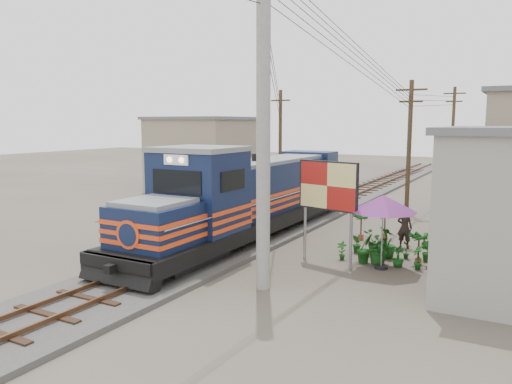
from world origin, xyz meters
The scene contains 14 objects.
ground centered at (0.00, 0.00, 0.00)m, with size 120.00×120.00×0.00m, color #473F35.
ballast centered at (0.00, 10.00, 0.08)m, with size 3.60×70.00×0.16m, color #595651.
track centered at (0.00, 10.00, 0.26)m, with size 1.15×70.00×0.12m.
locomotive centered at (0.00, 4.84, 1.69)m, with size 2.85×15.50×3.84m.
utility_pole_main centered at (3.50, -0.50, 5.00)m, with size 0.40×0.40×10.00m.
wooden_pole_mid centered at (4.50, 14.00, 3.68)m, with size 1.60×0.24×7.00m.
wooden_pole_far centered at (4.80, 28.00, 3.93)m, with size 1.60×0.24×7.50m.
wooden_pole_left centered at (-5.00, 18.00, 3.68)m, with size 1.60×0.24×7.00m.
power_lines centered at (-0.14, 8.49, 7.56)m, with size 9.65×19.00×3.30m.
shophouse_left centered at (-10.00, 16.00, 2.61)m, with size 6.30×6.30×5.20m.
billboard centered at (4.21, 2.82, 2.61)m, with size 2.26×0.65×3.54m.
market_umbrella centered at (6.01, 3.14, 2.18)m, with size 2.98×2.98×2.47m.
vendor centered at (6.06, 6.34, 0.80)m, with size 0.58×0.38×1.60m, color black.
plant_nursery centered at (5.74, 4.12, 0.48)m, with size 3.07×2.10×1.13m.
Camera 1 is at (10.10, -12.94, 4.82)m, focal length 35.00 mm.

